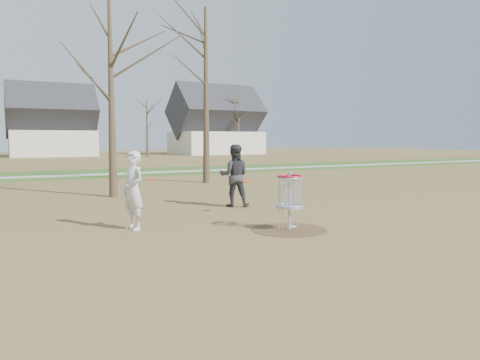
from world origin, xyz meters
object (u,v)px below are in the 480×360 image
player_throwing (234,176)px  disc_golf_basket (290,192)px  player_standing (133,190)px  disc_grounded (291,226)px

player_throwing → disc_golf_basket: (-0.74, -4.07, -0.08)m
player_standing → disc_grounded: (3.45, -1.60, -0.92)m
disc_grounded → disc_golf_basket: 0.96m
player_throwing → disc_grounded: 3.97m
disc_grounded → disc_golf_basket: size_ratio=0.16×
player_standing → disc_golf_basket: size_ratio=1.40×
player_standing → player_throwing: 4.53m
player_standing → player_throwing: size_ratio=0.95×
disc_golf_basket → player_throwing: bearing=79.7°
disc_grounded → player_standing: bearing=155.1°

